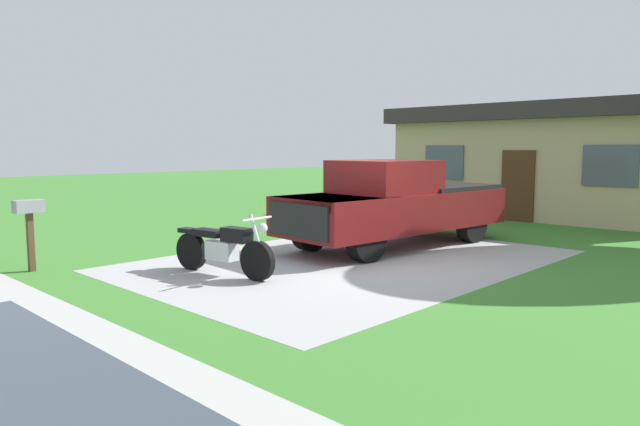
{
  "coord_description": "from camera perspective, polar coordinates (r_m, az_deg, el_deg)",
  "views": [
    {
      "loc": [
        7.15,
        -8.31,
        2.15
      ],
      "look_at": [
        -0.57,
        -0.29,
        0.9
      ],
      "focal_mm": 32.34,
      "sensor_mm": 36.0,
      "label": 1
    }
  ],
  "objects": [
    {
      "name": "ground_plane",
      "position": [
        11.17,
        3.12,
        -4.7
      ],
      "size": [
        80.0,
        80.0,
        0.0
      ],
      "primitive_type": "plane",
      "color": "#3B792D"
    },
    {
      "name": "driveway_pad",
      "position": [
        11.17,
        3.12,
        -4.68
      ],
      "size": [
        5.83,
        8.31,
        0.01
      ],
      "primitive_type": "cube",
      "color": "#A2A2A2",
      "rests_on": "ground"
    },
    {
      "name": "sidewalk_strip",
      "position": [
        7.82,
        -27.52,
        -10.28
      ],
      "size": [
        36.0,
        1.8,
        0.01
      ],
      "primitive_type": "cube",
      "color": "#ABABA6",
      "rests_on": "ground"
    },
    {
      "name": "motorcycle",
      "position": [
        9.93,
        -9.53,
        -3.41
      ],
      "size": [
        2.2,
        0.73,
        1.09
      ],
      "color": "black",
      "rests_on": "ground"
    },
    {
      "name": "pickup_truck",
      "position": [
        12.8,
        7.68,
        0.98
      ],
      "size": [
        2.42,
        5.75,
        1.9
      ],
      "color": "black",
      "rests_on": "ground"
    },
    {
      "name": "mailbox",
      "position": [
        11.23,
        -26.84,
        -0.27
      ],
      "size": [
        0.26,
        0.48,
        1.26
      ],
      "color": "#4C3823",
      "rests_on": "ground"
    },
    {
      "name": "neighbor_house",
      "position": [
        20.27,
        22.08,
        4.92
      ],
      "size": [
        9.6,
        5.6,
        3.5
      ],
      "color": "tan",
      "rests_on": "ground"
    }
  ]
}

